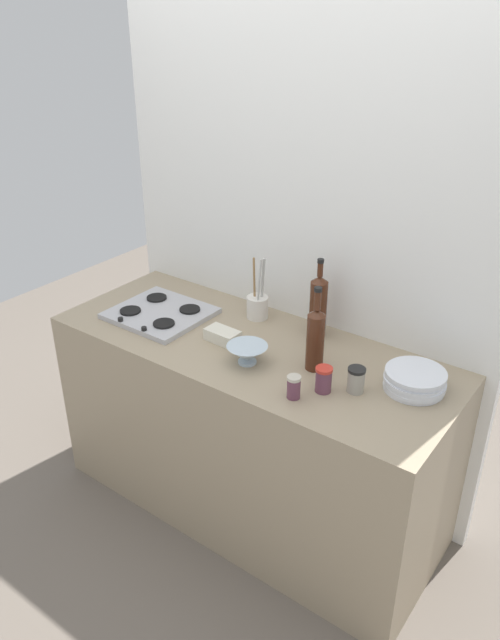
{
  "coord_description": "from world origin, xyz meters",
  "views": [
    {
      "loc": [
        1.36,
        -1.85,
        2.22
      ],
      "look_at": [
        0.0,
        0.0,
        1.02
      ],
      "focal_mm": 34.57,
      "sensor_mm": 36.0,
      "label": 1
    }
  ],
  "objects_px": {
    "utensil_crock": "(258,306)",
    "wine_bottle_mid_left": "(315,338)",
    "condiment_jar_spare": "(356,380)",
    "stovetop_hob": "(160,313)",
    "plate_stack": "(415,380)",
    "condiment_jar_front": "(324,379)",
    "wine_bottle_leftmost": "(318,305)",
    "condiment_jar_rear": "(294,387)",
    "butter_dish": "(223,336)",
    "mixing_bowl": "(247,353)"
  },
  "relations": [
    {
      "from": "wine_bottle_mid_left",
      "to": "utensil_crock",
      "type": "bearing_deg",
      "value": 152.6
    },
    {
      "from": "stovetop_hob",
      "to": "condiment_jar_rear",
      "type": "height_order",
      "value": "condiment_jar_rear"
    },
    {
      "from": "mixing_bowl",
      "to": "condiment_jar_spare",
      "type": "relative_size",
      "value": 1.68
    },
    {
      "from": "condiment_jar_spare",
      "to": "wine_bottle_mid_left",
      "type": "bearing_deg",
      "value": 167.5
    },
    {
      "from": "stovetop_hob",
      "to": "condiment_jar_spare",
      "type": "distance_m",
      "value": 1.03
    },
    {
      "from": "condiment_jar_spare",
      "to": "utensil_crock",
      "type": "bearing_deg",
      "value": 157.08
    },
    {
      "from": "plate_stack",
      "to": "condiment_jar_rear",
      "type": "height_order",
      "value": "condiment_jar_rear"
    },
    {
      "from": "wine_bottle_leftmost",
      "to": "plate_stack",
      "type": "bearing_deg",
      "value": -16.11
    },
    {
      "from": "plate_stack",
      "to": "utensil_crock",
      "type": "distance_m",
      "value": 0.84
    },
    {
      "from": "utensil_crock",
      "to": "mixing_bowl",
      "type": "bearing_deg",
      "value": -60.2
    },
    {
      "from": "wine_bottle_mid_left",
      "to": "condiment_jar_rear",
      "type": "distance_m",
      "value": 0.24
    },
    {
      "from": "wine_bottle_mid_left",
      "to": "butter_dish",
      "type": "height_order",
      "value": "wine_bottle_mid_left"
    },
    {
      "from": "wine_bottle_leftmost",
      "to": "mixing_bowl",
      "type": "distance_m",
      "value": 0.4
    },
    {
      "from": "condiment_jar_spare",
      "to": "condiment_jar_front",
      "type": "bearing_deg",
      "value": -144.07
    },
    {
      "from": "condiment_jar_spare",
      "to": "butter_dish",
      "type": "bearing_deg",
      "value": 179.57
    },
    {
      "from": "plate_stack",
      "to": "wine_bottle_leftmost",
      "type": "height_order",
      "value": "wine_bottle_leftmost"
    },
    {
      "from": "stovetop_hob",
      "to": "plate_stack",
      "type": "distance_m",
      "value": 1.21
    },
    {
      "from": "wine_bottle_mid_left",
      "to": "butter_dish",
      "type": "xyz_separation_m",
      "value": [
        -0.43,
        -0.04,
        -0.11
      ]
    },
    {
      "from": "wine_bottle_leftmost",
      "to": "condiment_jar_front",
      "type": "xyz_separation_m",
      "value": [
        0.24,
        -0.36,
        -0.1
      ]
    },
    {
      "from": "butter_dish",
      "to": "utensil_crock",
      "type": "distance_m",
      "value": 0.27
    },
    {
      "from": "stovetop_hob",
      "to": "plate_stack",
      "type": "bearing_deg",
      "value": 5.77
    },
    {
      "from": "wine_bottle_leftmost",
      "to": "mixing_bowl",
      "type": "height_order",
      "value": "wine_bottle_leftmost"
    },
    {
      "from": "wine_bottle_mid_left",
      "to": "plate_stack",
      "type": "bearing_deg",
      "value": 13.91
    },
    {
      "from": "plate_stack",
      "to": "mixing_bowl",
      "type": "bearing_deg",
      "value": -160.74
    },
    {
      "from": "stovetop_hob",
      "to": "wine_bottle_leftmost",
      "type": "distance_m",
      "value": 0.75
    },
    {
      "from": "utensil_crock",
      "to": "wine_bottle_mid_left",
      "type": "bearing_deg",
      "value": -27.4
    },
    {
      "from": "wine_bottle_mid_left",
      "to": "condiment_jar_front",
      "type": "distance_m",
      "value": 0.19
    },
    {
      "from": "wine_bottle_leftmost",
      "to": "condiment_jar_spare",
      "type": "xyz_separation_m",
      "value": [
        0.34,
        -0.29,
        -0.1
      ]
    },
    {
      "from": "condiment_jar_front",
      "to": "utensil_crock",
      "type": "bearing_deg",
      "value": 147.93
    },
    {
      "from": "wine_bottle_leftmost",
      "to": "condiment_jar_rear",
      "type": "distance_m",
      "value": 0.51
    },
    {
      "from": "mixing_bowl",
      "to": "condiment_jar_spare",
      "type": "distance_m",
      "value": 0.46
    },
    {
      "from": "wine_bottle_leftmost",
      "to": "utensil_crock",
      "type": "xyz_separation_m",
      "value": [
        -0.31,
        -0.02,
        -0.09
      ]
    },
    {
      "from": "condiment_jar_front",
      "to": "wine_bottle_mid_left",
      "type": "bearing_deg",
      "value": 133.48
    },
    {
      "from": "mixing_bowl",
      "to": "condiment_jar_front",
      "type": "bearing_deg",
      "value": 0.84
    },
    {
      "from": "mixing_bowl",
      "to": "condiment_jar_front",
      "type": "xyz_separation_m",
      "value": [
        0.35,
        0.01,
        0.01
      ]
    },
    {
      "from": "stovetop_hob",
      "to": "condiment_jar_spare",
      "type": "bearing_deg",
      "value": -1.12
    },
    {
      "from": "wine_bottle_leftmost",
      "to": "condiment_jar_rear",
      "type": "height_order",
      "value": "wine_bottle_leftmost"
    },
    {
      "from": "wine_bottle_mid_left",
      "to": "condiment_jar_rear",
      "type": "height_order",
      "value": "wine_bottle_mid_left"
    },
    {
      "from": "plate_stack",
      "to": "condiment_jar_spare",
      "type": "xyz_separation_m",
      "value": [
        -0.17,
        -0.14,
        0.01
      ]
    },
    {
      "from": "wine_bottle_leftmost",
      "to": "wine_bottle_mid_left",
      "type": "height_order",
      "value": "wine_bottle_leftmost"
    },
    {
      "from": "plate_stack",
      "to": "mixing_bowl",
      "type": "distance_m",
      "value": 0.66
    },
    {
      "from": "wine_bottle_mid_left",
      "to": "utensil_crock",
      "type": "distance_m",
      "value": 0.51
    },
    {
      "from": "plate_stack",
      "to": "mixing_bowl",
      "type": "height_order",
      "value": "plate_stack"
    },
    {
      "from": "plate_stack",
      "to": "condiment_jar_spare",
      "type": "relative_size",
      "value": 2.37
    },
    {
      "from": "utensil_crock",
      "to": "condiment_jar_spare",
      "type": "height_order",
      "value": "utensil_crock"
    },
    {
      "from": "condiment_jar_rear",
      "to": "wine_bottle_mid_left",
      "type": "bearing_deg",
      "value": 101.5
    },
    {
      "from": "plate_stack",
      "to": "butter_dish",
      "type": "distance_m",
      "value": 0.83
    },
    {
      "from": "mixing_bowl",
      "to": "utensil_crock",
      "type": "distance_m",
      "value": 0.41
    },
    {
      "from": "plate_stack",
      "to": "mixing_bowl",
      "type": "xyz_separation_m",
      "value": [
        -0.63,
        -0.22,
        0.0
      ]
    },
    {
      "from": "condiment_jar_front",
      "to": "condiment_jar_spare",
      "type": "relative_size",
      "value": 1.02
    }
  ]
}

